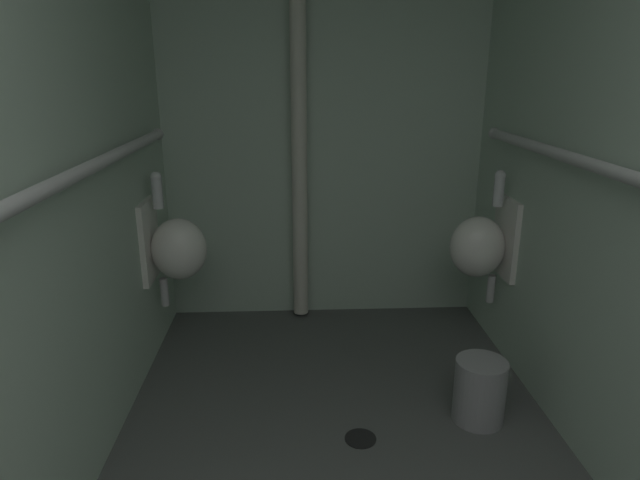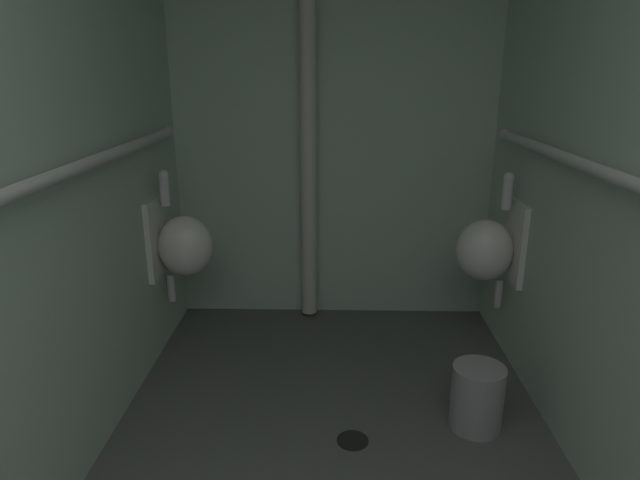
% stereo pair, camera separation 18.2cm
% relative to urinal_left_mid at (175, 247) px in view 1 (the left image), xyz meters
% --- Properties ---
extents(wall_left, '(0.06, 3.56, 2.57)m').
position_rel_urinal_left_mid_xyz_m(wall_left, '(-0.18, -1.18, 0.65)').
color(wall_left, '#ADC3AF').
rests_on(wall_left, ground).
extents(wall_back, '(2.09, 0.06, 2.57)m').
position_rel_urinal_left_mid_xyz_m(wall_back, '(0.84, 0.57, 0.65)').
color(wall_back, '#ADC3AF').
rests_on(wall_back, ground).
extents(urinal_left_mid, '(0.32, 0.30, 0.76)m').
position_rel_urinal_left_mid_xyz_m(urinal_left_mid, '(0.00, 0.00, 0.00)').
color(urinal_left_mid, silver).
extents(urinal_right_mid, '(0.32, 0.30, 0.76)m').
position_rel_urinal_left_mid_xyz_m(urinal_right_mid, '(1.68, -0.04, 0.00)').
color(urinal_right_mid, silver).
extents(supply_pipe_left, '(0.06, 2.86, 0.06)m').
position_rel_urinal_left_mid_xyz_m(supply_pipe_left, '(-0.09, -1.20, 0.58)').
color(supply_pipe_left, '#B2B2B2').
extents(standpipe_back_wall, '(0.09, 0.09, 2.52)m').
position_rel_urinal_left_mid_xyz_m(standpipe_back_wall, '(0.69, 0.46, 0.65)').
color(standpipe_back_wall, beige).
rests_on(standpipe_back_wall, ground).
extents(floor_drain, '(0.14, 0.14, 0.01)m').
position_rel_urinal_left_mid_xyz_m(floor_drain, '(0.93, -0.83, -0.63)').
color(floor_drain, black).
rests_on(floor_drain, ground).
extents(waste_bin, '(0.23, 0.23, 0.30)m').
position_rel_urinal_left_mid_xyz_m(waste_bin, '(1.49, -0.71, -0.49)').
color(waste_bin, gray).
rests_on(waste_bin, ground).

